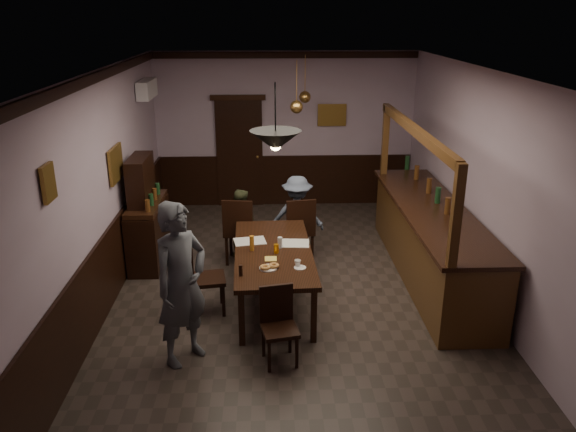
{
  "coord_description": "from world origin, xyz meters",
  "views": [
    {
      "loc": [
        -0.37,
        -6.82,
        3.7
      ],
      "look_at": [
        -0.1,
        0.11,
        1.15
      ],
      "focal_mm": 35.0,
      "sensor_mm": 36.0,
      "label": 1
    }
  ],
  "objects_px": {
    "chair_side": "(201,274)",
    "sideboard": "(147,221)",
    "dining_table": "(273,255)",
    "person_seated_left": "(240,223)",
    "chair_far_left": "(239,228)",
    "chair_far_right": "(299,227)",
    "bar_counter": "(430,240)",
    "pendant_brass_mid": "(296,107)",
    "pendant_brass_far": "(305,97)",
    "person_seated_right": "(297,216)",
    "soda_can": "(276,249)",
    "coffee_cup": "(298,263)",
    "pendant_iron": "(276,141)",
    "person_standing": "(181,284)",
    "chair_near": "(278,321)"
  },
  "relations": [
    {
      "from": "chair_side",
      "to": "sideboard",
      "type": "relative_size",
      "value": 0.59
    },
    {
      "from": "dining_table",
      "to": "person_seated_left",
      "type": "relative_size",
      "value": 2.02
    },
    {
      "from": "dining_table",
      "to": "chair_far_left",
      "type": "xyz_separation_m",
      "value": [
        -0.5,
        1.25,
        -0.11
      ]
    },
    {
      "from": "chair_far_left",
      "to": "chair_far_right",
      "type": "relative_size",
      "value": 1.02
    },
    {
      "from": "bar_counter",
      "to": "pendant_brass_mid",
      "type": "height_order",
      "value": "pendant_brass_mid"
    },
    {
      "from": "chair_far_left",
      "to": "pendant_brass_far",
      "type": "xyz_separation_m",
      "value": [
        1.1,
        1.73,
        1.72
      ]
    },
    {
      "from": "chair_far_right",
      "to": "person_seated_right",
      "type": "xyz_separation_m",
      "value": [
        -0.02,
        0.28,
        0.08
      ]
    },
    {
      "from": "soda_can",
      "to": "bar_counter",
      "type": "bearing_deg",
      "value": 19.44
    },
    {
      "from": "soda_can",
      "to": "pendant_brass_mid",
      "type": "relative_size",
      "value": 0.15
    },
    {
      "from": "chair_far_left",
      "to": "pendant_brass_far",
      "type": "relative_size",
      "value": 1.31
    },
    {
      "from": "person_seated_left",
      "to": "bar_counter",
      "type": "relative_size",
      "value": 0.28
    },
    {
      "from": "chair_side",
      "to": "chair_far_left",
      "type": "bearing_deg",
      "value": -24.33
    },
    {
      "from": "coffee_cup",
      "to": "pendant_brass_mid",
      "type": "distance_m",
      "value": 2.88
    },
    {
      "from": "chair_far_right",
      "to": "bar_counter",
      "type": "relative_size",
      "value": 0.26
    },
    {
      "from": "pendant_brass_far",
      "to": "coffee_cup",
      "type": "bearing_deg",
      "value": -95.08
    },
    {
      "from": "person_seated_right",
      "to": "pendant_iron",
      "type": "distance_m",
      "value": 2.95
    },
    {
      "from": "person_standing",
      "to": "pendant_brass_mid",
      "type": "xyz_separation_m",
      "value": [
        1.41,
        3.23,
        1.37
      ]
    },
    {
      "from": "person_seated_right",
      "to": "soda_can",
      "type": "bearing_deg",
      "value": 84.54
    },
    {
      "from": "bar_counter",
      "to": "chair_side",
      "type": "bearing_deg",
      "value": -163.6
    },
    {
      "from": "coffee_cup",
      "to": "sideboard",
      "type": "bearing_deg",
      "value": 137.82
    },
    {
      "from": "chair_side",
      "to": "pendant_iron",
      "type": "relative_size",
      "value": 1.37
    },
    {
      "from": "chair_near",
      "to": "soda_can",
      "type": "bearing_deg",
      "value": 78.08
    },
    {
      "from": "bar_counter",
      "to": "pendant_iron",
      "type": "height_order",
      "value": "pendant_iron"
    },
    {
      "from": "person_seated_left",
      "to": "soda_can",
      "type": "relative_size",
      "value": 9.23
    },
    {
      "from": "dining_table",
      "to": "pendant_iron",
      "type": "xyz_separation_m",
      "value": [
        0.03,
        -0.8,
        1.7
      ]
    },
    {
      "from": "chair_far_left",
      "to": "pendant_iron",
      "type": "distance_m",
      "value": 2.78
    },
    {
      "from": "soda_can",
      "to": "pendant_iron",
      "type": "distance_m",
      "value": 1.72
    },
    {
      "from": "chair_side",
      "to": "person_seated_right",
      "type": "height_order",
      "value": "person_seated_right"
    },
    {
      "from": "pendant_iron",
      "to": "dining_table",
      "type": "bearing_deg",
      "value": 91.92
    },
    {
      "from": "chair_far_left",
      "to": "soda_can",
      "type": "height_order",
      "value": "chair_far_left"
    },
    {
      "from": "person_seated_left",
      "to": "coffee_cup",
      "type": "height_order",
      "value": "person_seated_left"
    },
    {
      "from": "person_seated_right",
      "to": "coffee_cup",
      "type": "distance_m",
      "value": 2.08
    },
    {
      "from": "chair_far_right",
      "to": "soda_can",
      "type": "distance_m",
      "value": 1.44
    },
    {
      "from": "chair_near",
      "to": "chair_side",
      "type": "relative_size",
      "value": 0.88
    },
    {
      "from": "sideboard",
      "to": "bar_counter",
      "type": "relative_size",
      "value": 0.42
    },
    {
      "from": "person_standing",
      "to": "pendant_iron",
      "type": "xyz_separation_m",
      "value": [
        1.03,
        0.48,
        1.45
      ]
    },
    {
      "from": "dining_table",
      "to": "chair_near",
      "type": "relative_size",
      "value": 2.55
    },
    {
      "from": "chair_far_left",
      "to": "person_seated_left",
      "type": "height_order",
      "value": "person_seated_left"
    },
    {
      "from": "sideboard",
      "to": "pendant_brass_far",
      "type": "xyz_separation_m",
      "value": [
        2.51,
        1.63,
        1.62
      ]
    },
    {
      "from": "chair_near",
      "to": "person_seated_left",
      "type": "relative_size",
      "value": 0.79
    },
    {
      "from": "person_seated_right",
      "to": "person_seated_left",
      "type": "bearing_deg",
      "value": 8.75
    },
    {
      "from": "pendant_brass_far",
      "to": "pendant_iron",
      "type": "bearing_deg",
      "value": -98.61
    },
    {
      "from": "pendant_brass_mid",
      "to": "dining_table",
      "type": "bearing_deg",
      "value": -101.62
    },
    {
      "from": "person_standing",
      "to": "bar_counter",
      "type": "height_order",
      "value": "bar_counter"
    },
    {
      "from": "person_standing",
      "to": "soda_can",
      "type": "relative_size",
      "value": 15.51
    },
    {
      "from": "person_standing",
      "to": "pendant_brass_mid",
      "type": "distance_m",
      "value": 3.78
    },
    {
      "from": "person_standing",
      "to": "person_seated_right",
      "type": "distance_m",
      "value": 3.19
    },
    {
      "from": "chair_far_right",
      "to": "pendant_brass_mid",
      "type": "distance_m",
      "value": 1.85
    },
    {
      "from": "person_standing",
      "to": "pendant_brass_far",
      "type": "height_order",
      "value": "pendant_brass_far"
    },
    {
      "from": "chair_far_left",
      "to": "sideboard",
      "type": "distance_m",
      "value": 1.41
    }
  ]
}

